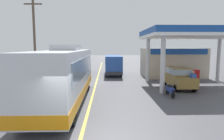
% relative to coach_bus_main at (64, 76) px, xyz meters
% --- Properties ---
extents(ground, '(120.00, 120.00, 0.00)m').
position_rel_coach_bus_main_xyz_m(ground, '(1.65, 14.20, -1.72)').
color(ground, '#4C4C51').
extents(lane_divider_stripe, '(0.16, 50.00, 0.01)m').
position_rel_coach_bus_main_xyz_m(lane_divider_stripe, '(1.65, 9.20, -1.72)').
color(lane_divider_stripe, '#D8CC4C').
rests_on(lane_divider_stripe, ground).
extents(coach_bus_main, '(2.60, 11.04, 3.69)m').
position_rel_coach_bus_main_xyz_m(coach_bus_main, '(0.00, 0.00, 0.00)').
color(coach_bus_main, silver).
rests_on(coach_bus_main, ground).
extents(gas_station_roadside, '(9.10, 11.95, 5.10)m').
position_rel_coach_bus_main_xyz_m(gas_station_roadside, '(10.65, 9.23, 0.91)').
color(gas_station_roadside, '#194799').
rests_on(gas_station_roadside, ground).
extents(car_at_pump, '(1.70, 4.20, 1.82)m').
position_rel_coach_bus_main_xyz_m(car_at_pump, '(8.93, 4.33, -0.71)').
color(car_at_pump, olive).
rests_on(car_at_pump, ground).
extents(minibus_opposing_lane, '(2.04, 6.13, 2.44)m').
position_rel_coach_bus_main_xyz_m(minibus_opposing_lane, '(3.55, 12.83, -0.25)').
color(minibus_opposing_lane, '#264C9E').
rests_on(minibus_opposing_lane, ground).
extents(motorcycle_parked_forecourt, '(0.55, 1.80, 0.92)m').
position_rel_coach_bus_main_xyz_m(motorcycle_parked_forecourt, '(7.28, 1.42, -1.28)').
color(motorcycle_parked_forecourt, black).
rests_on(motorcycle_parked_forecourt, ground).
extents(pedestrian_near_pump, '(0.55, 0.22, 1.66)m').
position_rel_coach_bus_main_xyz_m(pedestrian_near_pump, '(9.61, 2.94, -0.79)').
color(pedestrian_near_pump, '#33333F').
rests_on(pedestrian_near_pump, ground).
extents(car_trailing_behind_bus, '(1.70, 4.20, 1.82)m').
position_rel_coach_bus_main_xyz_m(car_trailing_behind_bus, '(-0.67, 15.65, -0.71)').
color(car_trailing_behind_bus, maroon).
rests_on(car_trailing_behind_bus, ground).
extents(utility_pole_roadside, '(1.80, 0.24, 8.44)m').
position_rel_coach_bus_main_xyz_m(utility_pole_roadside, '(-4.68, 8.21, 2.68)').
color(utility_pole_roadside, brown).
rests_on(utility_pole_roadside, ground).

